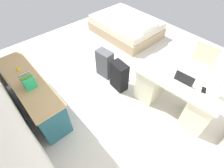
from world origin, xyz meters
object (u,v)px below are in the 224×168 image
(figurine_small, at_px, (17,68))
(computer_mouse, at_px, (171,72))
(suitcase_black, at_px, (119,76))
(credenza, at_px, (34,94))
(laptop, at_px, (185,79))
(desk_lamp, at_px, (219,84))
(cell_phone_near_laptop, at_px, (204,90))
(suitcase_spare_grey, at_px, (105,64))
(bed, at_px, (126,26))
(office_chair, at_px, (197,69))
(desk, at_px, (175,93))

(figurine_small, bearing_deg, computer_mouse, -132.63)
(figurine_small, bearing_deg, suitcase_black, -122.28)
(computer_mouse, distance_m, figurine_small, 2.67)
(credenza, bearing_deg, suitcase_black, -112.81)
(suitcase_black, xyz_separation_m, laptop, (-1.10, -0.42, 0.47))
(laptop, distance_m, computer_mouse, 0.27)
(credenza, relative_size, laptop, 5.40)
(desk_lamp, bearing_deg, cell_phone_near_laptop, -4.52)
(suitcase_spare_grey, bearing_deg, bed, -66.33)
(office_chair, xyz_separation_m, bed, (2.46, -0.39, -0.18))
(suitcase_spare_grey, relative_size, cell_phone_near_laptop, 4.72)
(desk_lamp, bearing_deg, desk, 7.03)
(bed, bearing_deg, credenza, 104.45)
(desk_lamp, bearing_deg, bed, -21.49)
(desk, distance_m, office_chair, 0.86)
(credenza, height_order, desk_lamp, desk_lamp)
(bed, height_order, suitcase_black, suitcase_black)
(credenza, relative_size, computer_mouse, 18.00)
(suitcase_spare_grey, height_order, laptop, laptop)
(laptop, xyz_separation_m, computer_mouse, (0.26, -0.01, -0.03))
(bed, height_order, cell_phone_near_laptop, cell_phone_near_laptop)
(office_chair, xyz_separation_m, cell_phone_near_laptop, (-0.43, 0.79, 0.32))
(cell_phone_near_laptop, distance_m, desk_lamp, 0.28)
(cell_phone_near_laptop, bearing_deg, credenza, 22.64)
(laptop, distance_m, figurine_small, 2.85)
(desk, xyz_separation_m, suitcase_spare_grey, (1.55, 0.38, -0.06))
(bed, xyz_separation_m, computer_mouse, (-2.31, 1.23, 0.51))
(credenza, bearing_deg, desk_lamp, -137.57)
(laptop, bearing_deg, suitcase_spare_grey, 13.61)
(figurine_small, bearing_deg, desk, -135.98)
(office_chair, xyz_separation_m, desk_lamp, (-0.56, 0.80, 0.57))
(suitcase_black, distance_m, laptop, 1.27)
(cell_phone_near_laptop, bearing_deg, office_chair, -83.07)
(laptop, relative_size, desk_lamp, 0.97)
(credenza, relative_size, figurine_small, 16.36)
(suitcase_spare_grey, relative_size, figurine_small, 5.83)
(desk, height_order, cell_phone_near_laptop, cell_phone_near_laptop)
(laptop, distance_m, desk_lamp, 0.49)
(suitcase_black, bearing_deg, computer_mouse, -148.54)
(computer_mouse, distance_m, desk_lamp, 0.75)
(desk, bearing_deg, laptop, -171.54)
(bed, height_order, figurine_small, figurine_small)
(credenza, bearing_deg, figurine_small, 0.27)
(suitcase_spare_grey, bearing_deg, cell_phone_near_laptop, -173.69)
(desk, relative_size, suitcase_spare_grey, 2.35)
(office_chair, height_order, desk_lamp, desk_lamp)
(bed, relative_size, cell_phone_near_laptop, 14.11)
(credenza, distance_m, cell_phone_near_laptop, 2.91)
(laptop, bearing_deg, bed, -25.77)
(desk, xyz_separation_m, office_chair, (0.05, -0.86, 0.04))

